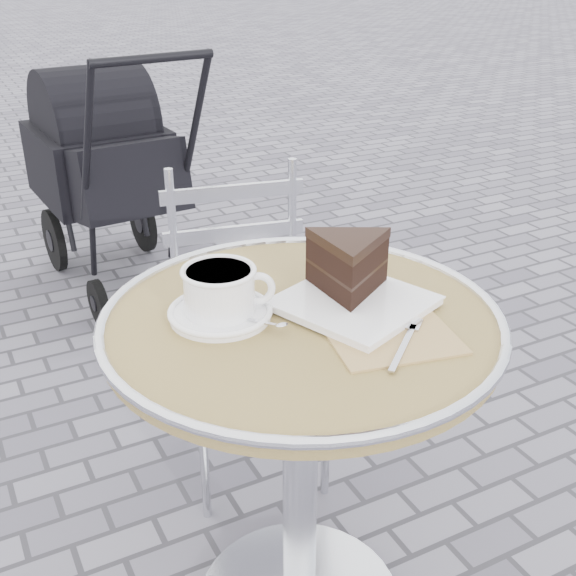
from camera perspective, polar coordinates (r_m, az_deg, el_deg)
name	(u,v)px	position (r m, az deg, el deg)	size (l,w,h in m)	color
cafe_table	(301,394)	(1.36, 1.03, -8.36)	(0.72, 0.72, 0.74)	silver
cappuccino_set	(221,296)	(1.26, -5.32, -0.63)	(0.18, 0.20, 0.09)	white
cake_plate_set	(351,273)	(1.31, 5.00, 1.18)	(0.30, 0.38, 0.13)	tan
bistro_chair	(241,289)	(1.87, -3.71, -0.05)	(0.44, 0.44, 0.82)	silver
baby_stroller	(109,176)	(3.04, -13.97, 8.56)	(0.51, 0.99, 1.00)	black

